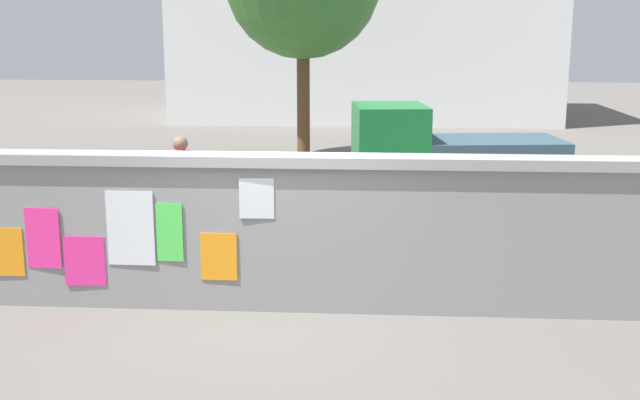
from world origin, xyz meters
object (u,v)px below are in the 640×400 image
object	(u,v)px
motorcycle	(48,223)
bicycle_near	(285,227)
auto_rickshaw_truck	(445,159)
person_walking	(182,179)

from	to	relation	value
motorcycle	bicycle_near	distance (m)	3.34
auto_rickshaw_truck	person_walking	xyz separation A→B (m)	(-4.05, -2.59, 0.09)
auto_rickshaw_truck	bicycle_near	world-z (taller)	auto_rickshaw_truck
auto_rickshaw_truck	motorcycle	world-z (taller)	auto_rickshaw_truck
motorcycle	bicycle_near	size ratio (longest dim) A/B	1.11
motorcycle	person_walking	xyz separation A→B (m)	(1.77, 0.64, 0.52)
motorcycle	bicycle_near	world-z (taller)	bicycle_near
bicycle_near	person_walking	world-z (taller)	person_walking
motorcycle	person_walking	world-z (taller)	person_walking
auto_rickshaw_truck	motorcycle	size ratio (longest dim) A/B	1.97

